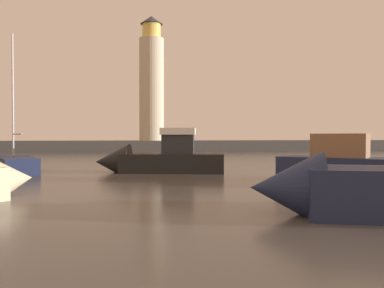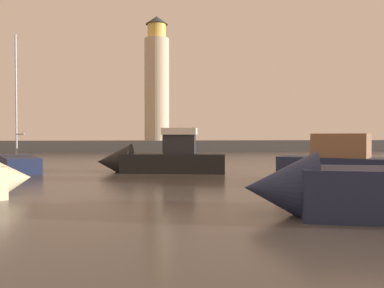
{
  "view_description": "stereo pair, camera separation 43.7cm",
  "coord_description": "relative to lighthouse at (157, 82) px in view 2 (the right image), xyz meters",
  "views": [
    {
      "loc": [
        -4.93,
        -2.07,
        2.44
      ],
      "look_at": [
        -1.39,
        19.39,
        1.98
      ],
      "focal_mm": 37.22,
      "sensor_mm": 36.0,
      "label": 1
    },
    {
      "loc": [
        -4.5,
        -2.14,
        2.44
      ],
      "look_at": [
        -1.39,
        19.39,
        1.98
      ],
      "focal_mm": 37.22,
      "sensor_mm": 36.0,
      "label": 2
    }
  ],
  "objects": [
    {
      "name": "motorboat_1",
      "position": [
        -2.02,
        -34.42,
        -9.73
      ],
      "size": [
        8.81,
        4.15,
        3.46
      ],
      "color": "black",
      "rests_on": "ground_plane"
    },
    {
      "name": "lighthouse",
      "position": [
        0.0,
        0.0,
        0.0
      ],
      "size": [
        3.74,
        3.74,
        18.88
      ],
      "color": "beige",
      "rests_on": "breakwater"
    },
    {
      "name": "sailboat_moored",
      "position": [
        -11.26,
        -32.3,
        -10.06
      ],
      "size": [
        4.48,
        7.12,
        9.45
      ],
      "color": "#1E284C",
      "rests_on": "ground_plane"
    },
    {
      "name": "ground_plane",
      "position": [
        1.14,
        -29.35,
        -10.62
      ],
      "size": [
        220.0,
        220.0,
        0.0
      ],
      "primitive_type": "plane",
      "color": "#4C4742"
    },
    {
      "name": "motorboat_4",
      "position": [
        8.36,
        -42.59,
        -9.77
      ],
      "size": [
        7.99,
        7.5,
        2.88
      ],
      "color": "#1E284C",
      "rests_on": "ground_plane"
    },
    {
      "name": "breakwater",
      "position": [
        1.14,
        -0.0,
        -9.78
      ],
      "size": [
        78.17,
        4.14,
        1.67
      ],
      "primitive_type": "cube",
      "color": "#423F3D",
      "rests_on": "ground_plane"
    }
  ]
}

